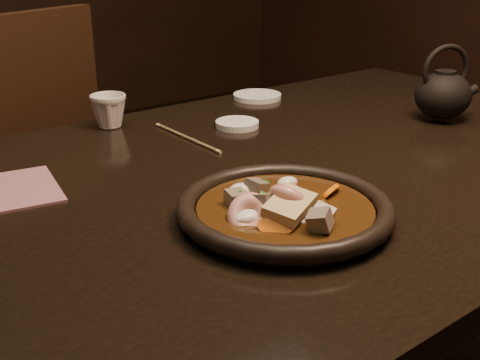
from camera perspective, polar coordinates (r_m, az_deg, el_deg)
table at (r=1.05m, az=3.03°, el=-2.61°), size 1.60×0.90×0.75m
plate at (r=0.82m, az=4.28°, el=-2.83°), size 0.30×0.30×0.03m
stirfry at (r=0.81m, az=3.87°, el=-2.60°), size 0.21×0.20×0.07m
soy_dish at (r=1.23m, az=-0.27°, el=5.34°), size 0.09×0.09×0.01m
saucer_right at (r=1.46m, az=1.64°, el=7.95°), size 0.12×0.12×0.01m
tea_cup at (r=1.25m, az=-12.34°, el=6.52°), size 0.09×0.09×0.07m
chopsticks at (r=1.16m, az=-5.07°, el=4.03°), size 0.01×0.22×0.01m
napkin at (r=0.97m, az=-21.65°, el=-1.05°), size 0.19×0.19×0.00m
teapot at (r=1.34m, az=18.73°, el=7.85°), size 0.14×0.12×0.16m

